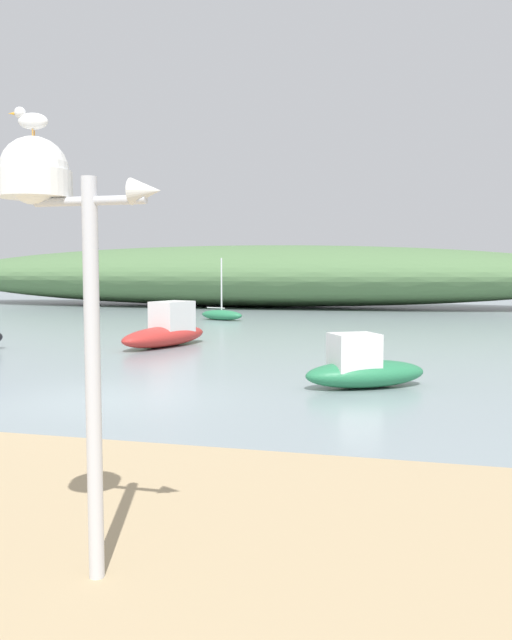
# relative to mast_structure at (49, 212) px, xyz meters

# --- Properties ---
(ground_plane) EXTENTS (120.00, 120.00, 0.00)m
(ground_plane) POSITION_rel_mast_structure_xyz_m (-3.13, 7.22, -3.05)
(ground_plane) COLOR gray
(distant_hill) EXTENTS (49.29, 11.05, 4.32)m
(distant_hill) POSITION_rel_mast_structure_xyz_m (-8.98, 39.89, -0.88)
(distant_hill) COLOR #517547
(distant_hill) RESTS_ON ground
(mast_structure) EXTENTS (1.31, 0.56, 3.42)m
(mast_structure) POSITION_rel_mast_structure_xyz_m (0.00, 0.00, 0.00)
(mast_structure) COLOR silver
(mast_structure) RESTS_ON beach_sand
(seagull_on_radar) EXTENTS (0.31, 0.16, 0.22)m
(seagull_on_radar) POSITION_rel_mast_structure_xyz_m (-0.13, -0.00, 0.70)
(seagull_on_radar) COLOR orange
(seagull_on_radar) RESTS_ON mast_structure
(sailboat_by_sandbar) EXTENTS (2.61, 1.55, 3.20)m
(sailboat_by_sandbar) POSITION_rel_mast_structure_xyz_m (-6.95, 27.05, -2.75)
(sailboat_by_sandbar) COLOR #287A4C
(sailboat_by_sandbar) RESTS_ON ground
(motorboat_east_reach) EXTENTS (2.97, 2.32, 1.21)m
(motorboat_east_reach) POSITION_rel_mast_structure_xyz_m (1.63, 9.72, -2.61)
(motorboat_east_reach) COLOR #287A4C
(motorboat_east_reach) RESTS_ON ground
(motorboat_mid_channel) EXTENTS (2.36, 4.21, 1.52)m
(motorboat_mid_channel) POSITION_rel_mast_structure_xyz_m (-5.45, 15.85, -2.51)
(motorboat_mid_channel) COLOR #B72D28
(motorboat_mid_channel) RESTS_ON ground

